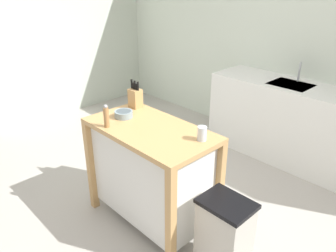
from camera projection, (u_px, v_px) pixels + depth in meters
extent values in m
plane|color=#ADA8A0|center=(166.00, 213.00, 3.09)|extent=(6.88, 6.88, 0.00)
cube|color=silver|center=(296.00, 42.00, 3.86)|extent=(5.88, 0.10, 2.60)
cube|color=beige|center=(67.00, 27.00, 4.94)|extent=(0.10, 2.70, 2.60)
cube|color=tan|center=(150.00, 130.00, 2.64)|extent=(1.10, 0.60, 0.04)
cube|color=silver|center=(151.00, 173.00, 2.81)|extent=(1.00, 0.50, 0.78)
cube|color=tan|center=(91.00, 167.00, 3.00)|extent=(0.06, 0.06, 0.88)
cube|color=tan|center=(171.00, 223.00, 2.32)|extent=(0.06, 0.06, 0.88)
cube|color=tan|center=(137.00, 147.00, 3.34)|extent=(0.06, 0.06, 0.88)
cube|color=tan|center=(219.00, 191.00, 2.66)|extent=(0.06, 0.06, 0.88)
cube|color=tan|center=(135.00, 98.00, 3.00)|extent=(0.11, 0.09, 0.17)
cylinder|color=black|center=(132.00, 84.00, 2.98)|extent=(0.02, 0.02, 0.08)
cylinder|color=black|center=(133.00, 86.00, 2.97)|extent=(0.02, 0.02, 0.06)
cylinder|color=black|center=(135.00, 85.00, 2.95)|extent=(0.02, 0.02, 0.08)
cylinder|color=black|center=(136.00, 87.00, 2.94)|extent=(0.02, 0.02, 0.06)
cylinder|color=black|center=(138.00, 86.00, 2.92)|extent=(0.02, 0.02, 0.08)
cylinder|color=gray|center=(124.00, 114.00, 2.81)|extent=(0.16, 0.16, 0.06)
cylinder|color=#49555B|center=(123.00, 111.00, 2.80)|extent=(0.13, 0.13, 0.01)
cylinder|color=silver|center=(202.00, 134.00, 2.41)|extent=(0.07, 0.07, 0.11)
cylinder|color=#9E7042|center=(106.00, 117.00, 2.61)|extent=(0.04, 0.04, 0.16)
sphere|color=#99999E|center=(105.00, 106.00, 2.57)|extent=(0.03, 0.03, 0.03)
cube|color=#B7B2A8|center=(224.00, 239.00, 2.37)|extent=(0.34, 0.26, 0.60)
cube|color=black|center=(227.00, 204.00, 2.24)|extent=(0.36, 0.28, 0.03)
cube|color=silver|center=(286.00, 121.00, 3.87)|extent=(1.79, 0.60, 0.91)
cube|color=silver|center=(291.00, 86.00, 3.68)|extent=(0.44, 0.36, 0.03)
cylinder|color=#B7BCC1|center=(299.00, 72.00, 3.72)|extent=(0.02, 0.02, 0.22)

